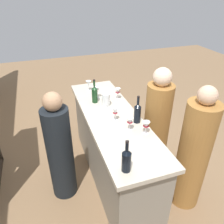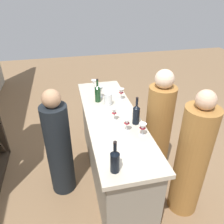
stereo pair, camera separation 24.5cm
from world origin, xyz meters
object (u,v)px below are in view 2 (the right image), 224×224
object	(u,v)px
wine_bottle_center_olive_green	(98,93)
wine_glass_near_left	(143,128)
wine_glass_far_center	(101,90)
wine_glass_far_right	(94,83)
wine_glass_far_left	(114,112)
wine_glass_near_right	(127,123)
person_center_guest	(158,130)
person_right_guest	(59,147)
person_left_guest	(191,161)
wine_glass_near_center	(121,92)
water_pitcher	(108,99)
wine_bottle_second_left_near_black	(136,114)
wine_bottle_leftmost_near_black	(115,160)

from	to	relation	value
wine_bottle_center_olive_green	wine_glass_near_left	bearing A→B (deg)	-159.45
wine_glass_far_center	wine_glass_far_right	size ratio (longest dim) A/B	1.07
wine_glass_far_left	wine_glass_near_right	bearing A→B (deg)	-159.70
person_center_guest	person_right_guest	xyz separation A→B (m)	(-0.01, 1.28, -0.05)
wine_bottle_center_olive_green	person_left_guest	bearing A→B (deg)	-142.66
wine_glass_near_center	wine_glass_far_left	bearing A→B (deg)	156.46
wine_glass_far_center	water_pitcher	bearing A→B (deg)	-168.75
wine_glass_far_left	wine_glass_far_center	world-z (taller)	wine_glass_far_left
wine_glass_far_center	person_left_guest	distance (m)	1.48
wine_bottle_second_left_near_black	wine_glass_far_left	size ratio (longest dim) A/B	1.99
wine_glass_near_left	wine_glass_far_center	xyz separation A→B (m)	(0.99, 0.26, 0.02)
water_pitcher	person_center_guest	bearing A→B (deg)	-119.27
wine_glass_far_center	wine_bottle_center_olive_green	bearing A→B (deg)	150.61
wine_glass_near_center	wine_glass_near_right	size ratio (longest dim) A/B	1.02
wine_bottle_center_olive_green	water_pitcher	xyz separation A→B (m)	(-0.13, -0.12, -0.04)
wine_bottle_center_olive_green	wine_glass_near_center	size ratio (longest dim) A/B	1.99
wine_bottle_second_left_near_black	water_pitcher	distance (m)	0.55
wine_glass_far_left	wine_glass_far_center	size ratio (longest dim) A/B	1.02
wine_bottle_center_olive_green	person_right_guest	world-z (taller)	person_right_guest
wine_glass_near_right	person_right_guest	distance (m)	0.92
wine_bottle_leftmost_near_black	wine_glass_far_left	bearing A→B (deg)	-12.42
wine_glass_far_left	person_right_guest	world-z (taller)	person_right_guest
wine_bottle_leftmost_near_black	person_left_guest	world-z (taller)	person_left_guest
wine_glass_far_center	person_center_guest	size ratio (longest dim) A/B	0.11
wine_glass_near_center	wine_glass_far_left	size ratio (longest dim) A/B	0.97
wine_glass_far_center	wine_glass_far_right	bearing A→B (deg)	11.61
wine_glass_near_left	water_pitcher	distance (m)	0.77
wine_bottle_center_olive_green	wine_glass_near_right	distance (m)	0.79
wine_bottle_leftmost_near_black	person_center_guest	distance (m)	1.21
wine_bottle_second_left_near_black	wine_glass_near_right	distance (m)	0.19
wine_glass_far_center	water_pitcher	world-z (taller)	water_pitcher
wine_bottle_leftmost_near_black	wine_glass_far_right	bearing A→B (deg)	-2.77
wine_glass_far_right	wine_bottle_center_olive_green	bearing A→B (deg)	178.63
wine_glass_far_center	person_center_guest	distance (m)	0.95
wine_bottle_leftmost_near_black	person_right_guest	size ratio (longest dim) A/B	0.22
wine_glass_near_left	person_left_guest	world-z (taller)	person_left_guest
person_center_guest	wine_glass_near_center	bearing A→B (deg)	-39.27
wine_glass_near_center	person_right_guest	world-z (taller)	person_right_guest
wine_glass_near_left	water_pitcher	xyz separation A→B (m)	(0.74, 0.21, -0.02)
wine_glass_far_center	person_right_guest	xyz separation A→B (m)	(-0.60, 0.64, -0.43)
wine_bottle_center_olive_green	person_right_guest	xyz separation A→B (m)	(-0.48, 0.57, -0.44)
wine_bottle_leftmost_near_black	person_left_guest	bearing A→B (deg)	-76.58
wine_glass_far_left	wine_glass_far_right	bearing A→B (deg)	5.66
wine_glass_near_center	person_right_guest	distance (m)	1.10
wine_bottle_second_left_near_black	wine_glass_near_center	xyz separation A→B (m)	(0.62, 0.01, -0.02)
wine_glass_near_center	wine_glass_far_left	world-z (taller)	wine_glass_far_left
wine_glass_near_left	wine_glass_far_center	distance (m)	1.02
wine_bottle_second_left_near_black	wine_glass_near_left	xyz separation A→B (m)	(-0.24, 0.01, -0.03)
water_pitcher	person_left_guest	xyz separation A→B (m)	(-0.96, -0.72, -0.35)
wine_bottle_second_left_near_black	water_pitcher	size ratio (longest dim) A/B	2.02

